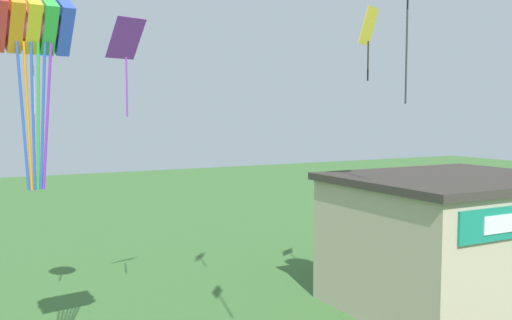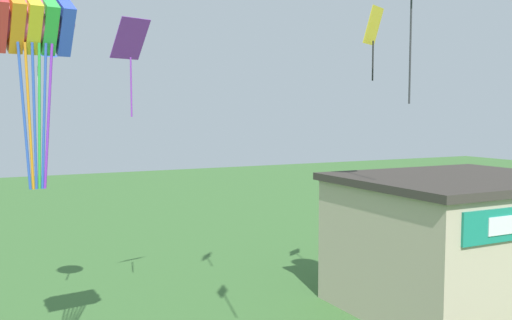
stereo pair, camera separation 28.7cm
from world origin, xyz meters
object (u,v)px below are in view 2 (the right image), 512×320
at_px(seaside_building, 458,242).
at_px(kite_rainbow_parafoil, 29,22).
at_px(kite_purple_streamer, 130,46).
at_px(kite_yellow_diamond, 373,30).
at_px(kite_blue_delta, 37,52).

bearing_deg(seaside_building, kite_rainbow_parafoil, -176.57).
bearing_deg(kite_purple_streamer, kite_rainbow_parafoil, -126.93).
relative_size(seaside_building, kite_yellow_diamond, 3.27).
xyz_separation_m(kite_rainbow_parafoil, kite_yellow_diamond, (10.03, 1.67, 0.68)).
bearing_deg(kite_blue_delta, kite_yellow_diamond, -14.97).
height_order(kite_blue_delta, kite_purple_streamer, kite_purple_streamer).
distance_m(kite_rainbow_parafoil, kite_blue_delta, 4.24).
bearing_deg(kite_blue_delta, kite_purple_streamer, -0.28).
bearing_deg(kite_rainbow_parafoil, kite_purple_streamer, 53.07).
bearing_deg(kite_yellow_diamond, kite_rainbow_parafoil, -170.54).
relative_size(kite_purple_streamer, kite_yellow_diamond, 1.27).
xyz_separation_m(kite_blue_delta, kite_purple_streamer, (2.56, -0.01, 0.29)).
bearing_deg(kite_yellow_diamond, kite_purple_streamer, 159.95).
bearing_deg(seaside_building, kite_yellow_diamond, 162.79).
distance_m(kite_blue_delta, kite_purple_streamer, 2.58).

